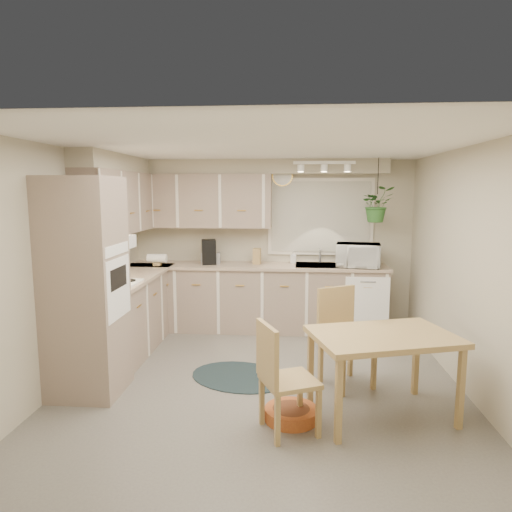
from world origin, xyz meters
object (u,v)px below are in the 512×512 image
object	(u,v)px
dining_table	(382,375)
chair_left	(290,377)
microwave	(358,253)
braided_rug	(240,377)
pet_bed	(291,414)
chair_back	(347,339)

from	to	relation	value
dining_table	chair_left	world-z (taller)	chair_left
chair_left	microwave	xyz separation A→B (m)	(0.91, 2.67, 0.67)
braided_rug	microwave	bearing A→B (deg)	48.35
braided_rug	pet_bed	distance (m)	1.03
braided_rug	dining_table	bearing A→B (deg)	-29.33
pet_bed	braided_rug	bearing A→B (deg)	121.75
chair_left	dining_table	bearing A→B (deg)	87.78
chair_left	chair_back	distance (m)	1.10
dining_table	pet_bed	distance (m)	0.86
dining_table	microwave	bearing A→B (deg)	87.38
dining_table	chair_back	bearing A→B (deg)	109.79
dining_table	braided_rug	size ratio (longest dim) A/B	1.11
pet_bed	microwave	size ratio (longest dim) A/B	0.80
dining_table	pet_bed	bearing A→B (deg)	-170.42
dining_table	pet_bed	world-z (taller)	dining_table
dining_table	chair_left	xyz separation A→B (m)	(-0.80, -0.31, 0.09)
chair_left	pet_bed	xyz separation A→B (m)	(0.02, 0.18, -0.41)
dining_table	chair_back	xyz separation A→B (m)	(-0.22, 0.62, 0.12)
chair_left	braided_rug	bearing A→B (deg)	-177.27
chair_back	braided_rug	xyz separation A→B (m)	(-1.10, 0.13, -0.49)
chair_left	pet_bed	distance (m)	0.45
dining_table	chair_left	size ratio (longest dim) A/B	1.29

